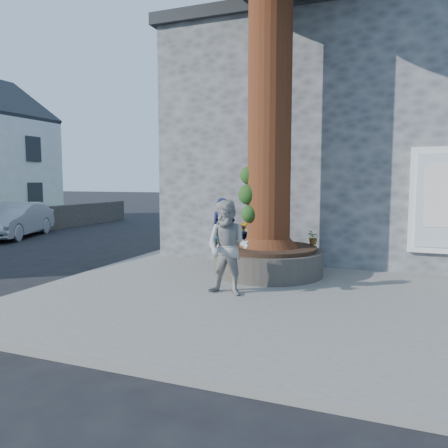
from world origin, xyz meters
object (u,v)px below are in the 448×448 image
(man, at_px, (223,231))
(car_silver, at_px, (15,220))
(planter, at_px, (268,261))
(woman, at_px, (228,248))

(man, height_order, car_silver, man)
(man, bearing_deg, planter, -58.77)
(planter, height_order, woman, woman)
(woman, distance_m, car_silver, 11.61)
(woman, xyz_separation_m, car_silver, (-10.39, 5.17, -0.30))
(man, height_order, woman, woman)
(woman, bearing_deg, car_silver, 155.97)
(man, xyz_separation_m, woman, (1.10, -2.59, 0.04))
(planter, relative_size, woman, 1.39)
(man, relative_size, woman, 0.95)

